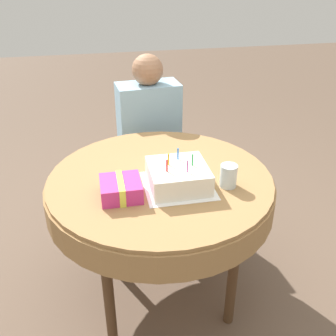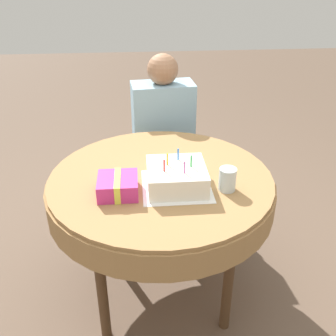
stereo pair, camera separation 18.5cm
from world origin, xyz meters
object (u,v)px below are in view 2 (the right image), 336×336
Objects in this scene: drinking_glass at (227,179)px; gift_box at (118,186)px; chair at (162,147)px; person at (163,123)px; birthday_cake at (177,176)px.

gift_box is at bearing 178.76° from drinking_glass.
chair reaches higher than gift_box.
chair is at bearing 102.56° from drinking_glass.
chair is at bearing 75.30° from gift_box.
gift_box is (-0.27, -0.93, 0.09)m from person.
chair is 1.03m from birthday_cake.
drinking_glass is 0.49m from gift_box.
person reaches higher than gift_box.
chair is at bearing 90.08° from birthday_cake.
drinking_glass is at bearing -1.24° from gift_box.
gift_box is at bearing -109.95° from chair.
chair is 7.94× the size of drinking_glass.
person is 0.97m from gift_box.
birthday_cake reaches higher than gift_box.
chair is 3.21× the size of birthday_cake.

